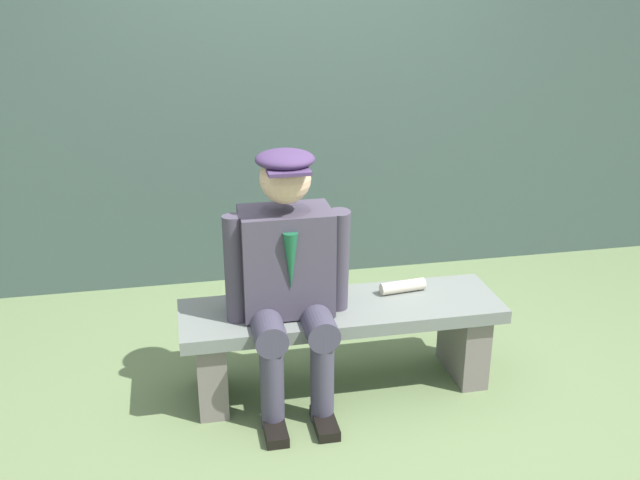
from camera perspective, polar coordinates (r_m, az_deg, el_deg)
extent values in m
plane|color=#61764B|center=(3.80, 1.62, -11.22)|extent=(30.00, 30.00, 0.00)
cube|color=slate|center=(3.59, 1.69, -5.56)|extent=(1.57, 0.45, 0.07)
cube|color=slate|center=(3.88, 11.10, -7.58)|extent=(0.14, 0.39, 0.39)
cube|color=slate|center=(3.63, -8.52, -9.62)|extent=(0.14, 0.39, 0.39)
cube|color=#423C4C|center=(3.42, -2.65, -1.61)|extent=(0.42, 0.26, 0.50)
cylinder|color=#1E2338|center=(3.34, -2.72, 1.87)|extent=(0.23, 0.23, 0.06)
cone|color=#195938|center=(3.28, -2.29, -1.68)|extent=(0.07, 0.07, 0.28)
sphere|color=#DBAD8C|center=(3.27, -2.72, 4.83)|extent=(0.23, 0.23, 0.23)
ellipsoid|color=#422E55|center=(3.24, -2.75, 6.31)|extent=(0.27, 0.27, 0.08)
cube|color=#422E55|center=(3.15, -2.44, 5.31)|extent=(0.19, 0.10, 0.02)
cylinder|color=#3D3A4C|center=(3.43, -0.28, -6.20)|extent=(0.15, 0.38, 0.15)
cylinder|color=#3D3A4C|center=(3.42, 0.18, -10.68)|extent=(0.11, 0.11, 0.46)
cube|color=black|center=(3.49, 0.38, -14.05)|extent=(0.10, 0.24, 0.05)
cylinder|color=#423C4C|center=(3.44, 1.44, -1.90)|extent=(0.11, 0.16, 0.55)
cylinder|color=#3D3A4C|center=(3.39, -4.17, -6.55)|extent=(0.15, 0.38, 0.15)
cylinder|color=#3D3A4C|center=(3.39, -3.75, -11.07)|extent=(0.11, 0.11, 0.46)
cube|color=black|center=(3.46, -3.53, -14.47)|extent=(0.10, 0.24, 0.05)
cylinder|color=#423C4C|center=(3.37, -6.61, -2.53)|extent=(0.11, 0.12, 0.55)
cylinder|color=beige|center=(3.72, 6.45, -3.61)|extent=(0.24, 0.09, 0.06)
cube|color=#3B4E48|center=(4.79, -2.42, 10.44)|extent=(12.00, 0.24, 2.28)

